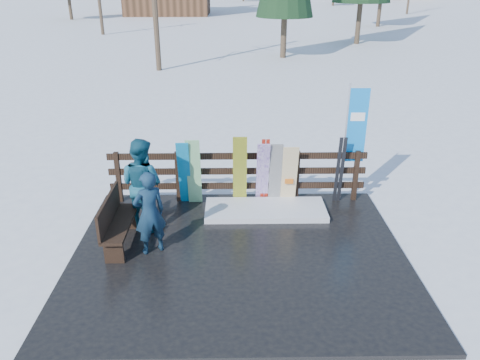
{
  "coord_description": "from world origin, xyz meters",
  "views": [
    {
      "loc": [
        -0.09,
        -7.18,
        4.73
      ],
      "look_at": [
        0.04,
        1.0,
        1.1
      ],
      "focal_mm": 35.0,
      "sensor_mm": 36.0,
      "label": 1
    }
  ],
  "objects_px": {
    "snowboard_0": "(184,173)",
    "person_front": "(150,213)",
    "person_back": "(142,184)",
    "snowboard_3": "(263,173)",
    "rental_flag": "(354,130)",
    "snowboard_5": "(289,175)",
    "snowboard_1": "(194,172)",
    "snowboard_4": "(275,174)",
    "bench": "(116,220)",
    "snowboard_2": "(240,170)"
  },
  "relations": [
    {
      "from": "snowboard_3",
      "to": "snowboard_5",
      "type": "relative_size",
      "value": 1.09
    },
    {
      "from": "snowboard_3",
      "to": "bench",
      "type": "bearing_deg",
      "value": -149.8
    },
    {
      "from": "snowboard_1",
      "to": "snowboard_4",
      "type": "relative_size",
      "value": 1.06
    },
    {
      "from": "snowboard_2",
      "to": "person_front",
      "type": "distance_m",
      "value": 2.46
    },
    {
      "from": "snowboard_2",
      "to": "snowboard_4",
      "type": "xyz_separation_m",
      "value": [
        0.76,
        0.0,
        -0.08
      ]
    },
    {
      "from": "snowboard_5",
      "to": "person_back",
      "type": "height_order",
      "value": "person_back"
    },
    {
      "from": "snowboard_4",
      "to": "snowboard_5",
      "type": "bearing_deg",
      "value": -0.0
    },
    {
      "from": "bench",
      "to": "person_back",
      "type": "distance_m",
      "value": 0.92
    },
    {
      "from": "snowboard_0",
      "to": "snowboard_5",
      "type": "xyz_separation_m",
      "value": [
        2.25,
        0.0,
        -0.06
      ]
    },
    {
      "from": "snowboard_2",
      "to": "rental_flag",
      "type": "distance_m",
      "value": 2.56
    },
    {
      "from": "snowboard_2",
      "to": "snowboard_5",
      "type": "relative_size",
      "value": 1.17
    },
    {
      "from": "snowboard_0",
      "to": "person_front",
      "type": "bearing_deg",
      "value": -103.25
    },
    {
      "from": "snowboard_0",
      "to": "snowboard_2",
      "type": "relative_size",
      "value": 0.94
    },
    {
      "from": "bench",
      "to": "snowboard_0",
      "type": "height_order",
      "value": "snowboard_0"
    },
    {
      "from": "person_front",
      "to": "rental_flag",
      "type": "bearing_deg",
      "value": 179.53
    },
    {
      "from": "snowboard_0",
      "to": "person_front",
      "type": "relative_size",
      "value": 0.99
    },
    {
      "from": "snowboard_3",
      "to": "person_back",
      "type": "distance_m",
      "value": 2.56
    },
    {
      "from": "snowboard_1",
      "to": "snowboard_4",
      "type": "xyz_separation_m",
      "value": [
        1.74,
        0.0,
        -0.05
      ]
    },
    {
      "from": "snowboard_0",
      "to": "bench",
      "type": "bearing_deg",
      "value": -124.47
    },
    {
      "from": "snowboard_5",
      "to": "person_front",
      "type": "height_order",
      "value": "person_front"
    },
    {
      "from": "snowboard_5",
      "to": "rental_flag",
      "type": "height_order",
      "value": "rental_flag"
    },
    {
      "from": "bench",
      "to": "snowboard_3",
      "type": "relative_size",
      "value": 0.98
    },
    {
      "from": "snowboard_4",
      "to": "snowboard_5",
      "type": "distance_m",
      "value": 0.3
    },
    {
      "from": "rental_flag",
      "to": "person_front",
      "type": "relative_size",
      "value": 1.66
    },
    {
      "from": "snowboard_1",
      "to": "bench",
      "type": "bearing_deg",
      "value": -129.14
    },
    {
      "from": "snowboard_4",
      "to": "person_front",
      "type": "distance_m",
      "value": 3.02
    },
    {
      "from": "rental_flag",
      "to": "person_front",
      "type": "xyz_separation_m",
      "value": [
        -4.04,
        -2.12,
        -0.82
      ]
    },
    {
      "from": "snowboard_4",
      "to": "rental_flag",
      "type": "bearing_deg",
      "value": 9.23
    },
    {
      "from": "snowboard_5",
      "to": "person_back",
      "type": "distance_m",
      "value": 3.11
    },
    {
      "from": "snowboard_3",
      "to": "person_back",
      "type": "height_order",
      "value": "person_back"
    },
    {
      "from": "snowboard_3",
      "to": "rental_flag",
      "type": "relative_size",
      "value": 0.59
    },
    {
      "from": "snowboard_3",
      "to": "snowboard_1",
      "type": "bearing_deg",
      "value": 180.0
    },
    {
      "from": "snowboard_5",
      "to": "person_front",
      "type": "relative_size",
      "value": 0.9
    },
    {
      "from": "person_front",
      "to": "snowboard_0",
      "type": "bearing_deg",
      "value": -131.41
    },
    {
      "from": "snowboard_0",
      "to": "person_back",
      "type": "height_order",
      "value": "person_back"
    },
    {
      "from": "bench",
      "to": "snowboard_5",
      "type": "xyz_separation_m",
      "value": [
        3.36,
        1.62,
        0.18
      ]
    },
    {
      "from": "snowboard_0",
      "to": "person_back",
      "type": "distance_m",
      "value": 1.16
    },
    {
      "from": "snowboard_2",
      "to": "rental_flag",
      "type": "height_order",
      "value": "rental_flag"
    },
    {
      "from": "rental_flag",
      "to": "snowboard_5",
      "type": "bearing_deg",
      "value": -168.79
    },
    {
      "from": "snowboard_0",
      "to": "person_front",
      "type": "height_order",
      "value": "person_front"
    },
    {
      "from": "snowboard_1",
      "to": "snowboard_2",
      "type": "xyz_separation_m",
      "value": [
        0.98,
        0.0,
        0.04
      ]
    },
    {
      "from": "snowboard_1",
      "to": "snowboard_2",
      "type": "bearing_deg",
      "value": 0.0
    },
    {
      "from": "bench",
      "to": "snowboard_0",
      "type": "distance_m",
      "value": 1.98
    },
    {
      "from": "snowboard_5",
      "to": "person_front",
      "type": "xyz_separation_m",
      "value": [
        -2.68,
        -1.85,
        0.09
      ]
    },
    {
      "from": "bench",
      "to": "snowboard_3",
      "type": "height_order",
      "value": "snowboard_3"
    },
    {
      "from": "snowboard_3",
      "to": "snowboard_0",
      "type": "bearing_deg",
      "value": -180.0
    },
    {
      "from": "snowboard_1",
      "to": "snowboard_5",
      "type": "bearing_deg",
      "value": 0.0
    },
    {
      "from": "snowboard_3",
      "to": "person_back",
      "type": "relative_size",
      "value": 0.84
    },
    {
      "from": "snowboard_1",
      "to": "snowboard_2",
      "type": "distance_m",
      "value": 0.98
    },
    {
      "from": "snowboard_1",
      "to": "snowboard_3",
      "type": "bearing_deg",
      "value": 0.0
    }
  ]
}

